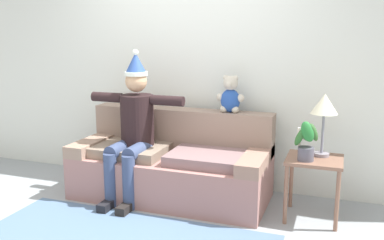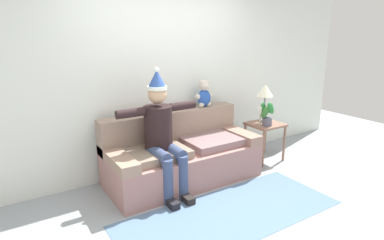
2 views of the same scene
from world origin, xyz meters
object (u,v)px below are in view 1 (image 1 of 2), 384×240
object	(u,v)px
person_seated	(133,125)
side_table	(314,169)
potted_plant	(307,140)
candle_tall	(300,138)
couch	(173,164)
teddy_bear	(230,96)
table_lamp	(324,107)

from	to	relation	value
person_seated	side_table	size ratio (longest dim) A/B	2.63
potted_plant	person_seated	bearing A→B (deg)	179.37
candle_tall	couch	bearing A→B (deg)	174.86
candle_tall	teddy_bear	bearing A→B (deg)	153.43
couch	table_lamp	world-z (taller)	table_lamp
teddy_bear	side_table	world-z (taller)	teddy_bear
teddy_bear	candle_tall	distance (m)	0.88
couch	potted_plant	world-z (taller)	potted_plant
couch	person_seated	size ratio (longest dim) A/B	1.31
side_table	candle_tall	size ratio (longest dim) A/B	2.11
couch	side_table	xyz separation A→B (m)	(1.41, -0.09, 0.14)
couch	teddy_bear	distance (m)	0.92
person_seated	potted_plant	xyz separation A→B (m)	(1.70, -0.02, -0.01)
couch	person_seated	xyz separation A→B (m)	(-0.36, -0.17, 0.43)
couch	person_seated	world-z (taller)	person_seated
side_table	table_lamp	distance (m)	0.56
teddy_bear	side_table	bearing A→B (deg)	-21.76
person_seated	potted_plant	world-z (taller)	person_seated
couch	table_lamp	size ratio (longest dim) A/B	3.46
table_lamp	couch	bearing A→B (deg)	179.87
teddy_bear	potted_plant	xyz separation A→B (m)	(0.81, -0.44, -0.29)
couch	table_lamp	distance (m)	1.62
table_lamp	candle_tall	distance (m)	0.35
person_seated	potted_plant	bearing A→B (deg)	-0.63
teddy_bear	table_lamp	world-z (taller)	teddy_bear
person_seated	table_lamp	distance (m)	1.85
potted_plant	candle_tall	size ratio (longest dim) A/B	1.38
side_table	table_lamp	world-z (taller)	table_lamp
couch	side_table	bearing A→B (deg)	-3.84
candle_tall	table_lamp	bearing A→B (deg)	30.68
couch	table_lamp	xyz separation A→B (m)	(1.46, -0.00, 0.69)
person_seated	teddy_bear	bearing A→B (deg)	25.45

